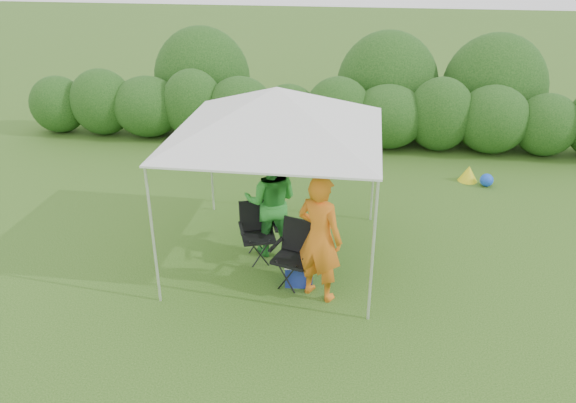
# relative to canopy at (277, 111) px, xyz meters

# --- Properties ---
(ground) EXTENTS (70.00, 70.00, 0.00)m
(ground) POSITION_rel_canopy_xyz_m (0.00, -0.50, -2.46)
(ground) COLOR #3D6620
(hedge) EXTENTS (15.06, 1.53, 1.80)m
(hedge) POSITION_rel_canopy_xyz_m (0.04, 5.50, -1.64)
(hedge) COLOR #254F19
(hedge) RESTS_ON ground
(canopy) EXTENTS (3.10, 3.10, 2.83)m
(canopy) POSITION_rel_canopy_xyz_m (0.00, 0.00, 0.00)
(canopy) COLOR silver
(canopy) RESTS_ON ground
(chair_right) EXTENTS (0.71, 0.68, 0.98)m
(chair_right) POSITION_rel_canopy_xyz_m (0.38, -0.69, -1.91)
(chair_right) COLOR black
(chair_right) RESTS_ON ground
(chair_left) EXTENTS (0.70, 0.67, 0.95)m
(chair_left) POSITION_rel_canopy_xyz_m (-0.33, -0.08, -1.93)
(chair_left) COLOR black
(chair_left) RESTS_ON ground
(man) EXTENTS (0.83, 0.73, 1.93)m
(man) POSITION_rel_canopy_xyz_m (0.76, -1.03, -1.50)
(man) COLOR orange
(man) RESTS_ON ground
(woman) EXTENTS (0.92, 0.73, 1.84)m
(woman) POSITION_rel_canopy_xyz_m (-0.13, 0.12, -1.54)
(woman) COLOR green
(woman) RESTS_ON ground
(cooler) EXTENTS (0.45, 0.34, 0.36)m
(cooler) POSITION_rel_canopy_xyz_m (0.45, -0.77, -2.28)
(cooler) COLOR navy
(cooler) RESTS_ON ground
(bottle) EXTENTS (0.06, 0.06, 0.21)m
(bottle) POSITION_rel_canopy_xyz_m (0.51, -0.81, -2.00)
(bottle) COLOR #592D0C
(bottle) RESTS_ON cooler
(lawn_toy) EXTENTS (0.69, 0.57, 0.34)m
(lawn_toy) POSITION_rel_canopy_xyz_m (3.65, 3.57, -2.30)
(lawn_toy) COLOR yellow
(lawn_toy) RESTS_ON ground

